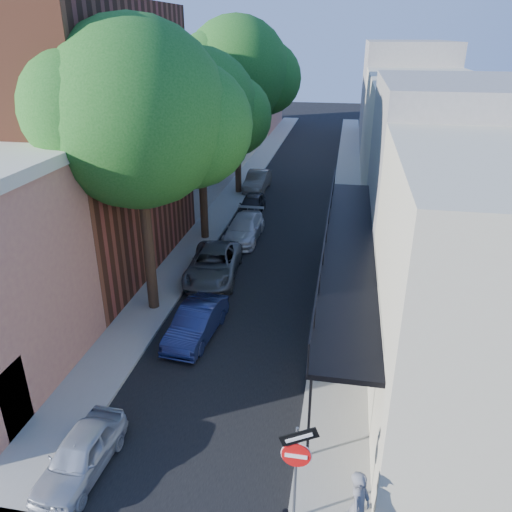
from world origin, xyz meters
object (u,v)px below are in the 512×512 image
at_px(parked_car_d, 244,228).
at_px(parked_car_e, 252,205).
at_px(parked_car_f, 257,181).
at_px(sign_post, 296,459).
at_px(oak_far, 244,73).
at_px(oak_near, 150,118).
at_px(oak_mid, 208,110).
at_px(parked_car_b, 196,323).
at_px(parked_car_a, 80,455).
at_px(pedestrian, 359,506).
at_px(parked_car_c, 213,265).

relative_size(parked_car_d, parked_car_e, 1.25).
bearing_deg(parked_car_f, parked_car_d, -83.03).
bearing_deg(parked_car_d, parked_car_e, 95.22).
height_order(sign_post, oak_far, oak_far).
relative_size(sign_post, parked_car_d, 0.66).
distance_m(parked_car_d, parked_car_f, 9.82).
distance_m(sign_post, oak_near, 12.77).
relative_size(parked_car_d, parked_car_f, 1.08).
bearing_deg(sign_post, oak_mid, 110.86).
bearing_deg(parked_car_e, oak_near, -97.29).
bearing_deg(parked_car_b, parked_car_a, -94.16).
bearing_deg(sign_post, oak_far, 103.91).
distance_m(parked_car_a, pedestrian, 7.21).
height_order(sign_post, parked_car_d, sign_post).
height_order(parked_car_f, pedestrian, pedestrian).
distance_m(parked_car_c, parked_car_d, 5.05).
height_order(parked_car_a, parked_car_b, parked_car_b).
bearing_deg(oak_mid, oak_near, -89.63).
bearing_deg(oak_near, oak_far, 89.96).
bearing_deg(parked_car_b, sign_post, -52.41).
relative_size(parked_car_f, pedestrian, 2.17).
relative_size(oak_near, parked_car_b, 2.96).
distance_m(parked_car_e, parked_car_f, 5.45).
bearing_deg(oak_mid, oak_far, 89.59).
height_order(parked_car_b, parked_car_e, parked_car_b).
bearing_deg(parked_car_b, oak_mid, 106.98).
height_order(oak_near, parked_car_c, oak_near).
height_order(oak_near, parked_car_b, oak_near).
bearing_deg(parked_car_c, parked_car_d, 79.97).
xyz_separation_m(oak_near, parked_car_d, (1.76, 8.06, -7.22)).
bearing_deg(oak_far, parked_car_f, 47.68).
bearing_deg(pedestrian, sign_post, 99.89).
relative_size(sign_post, pedestrian, 1.55).
distance_m(parked_car_b, parked_car_e, 14.44).
bearing_deg(parked_car_e, parked_car_d, -85.99).
height_order(parked_car_e, pedestrian, pedestrian).
bearing_deg(parked_car_b, parked_car_f, 99.00).
xyz_separation_m(parked_car_c, parked_car_d, (0.44, 5.03, -0.04)).
bearing_deg(oak_far, parked_car_a, -88.22).
xyz_separation_m(oak_near, oak_mid, (-0.05, 7.97, -0.82)).
bearing_deg(pedestrian, parked_car_e, 34.22).
xyz_separation_m(oak_far, parked_car_f, (0.75, 0.83, -7.57)).
height_order(parked_car_a, pedestrian, pedestrian).
height_order(oak_near, parked_car_d, oak_near).
bearing_deg(parked_car_b, oak_far, 101.41).
bearing_deg(parked_car_a, parked_car_d, 89.44).
bearing_deg(oak_near, sign_post, -54.91).
xyz_separation_m(parked_car_b, pedestrian, (6.00, -7.47, 0.45)).
distance_m(parked_car_b, parked_car_c, 5.08).
xyz_separation_m(oak_far, parked_car_d, (1.74, -8.94, -7.60)).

